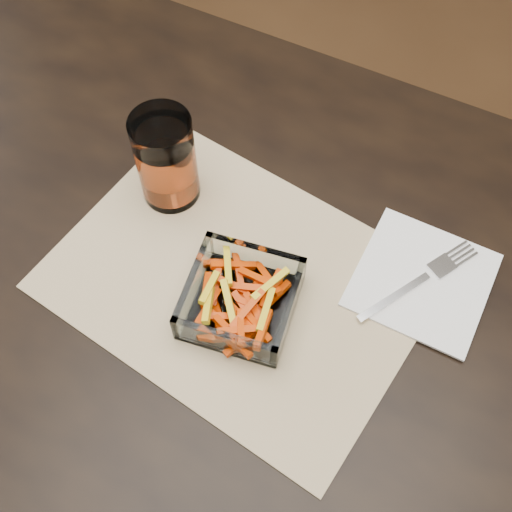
# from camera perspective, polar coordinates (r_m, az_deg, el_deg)

# --- Properties ---
(dining_table) EXTENTS (1.60, 0.90, 0.75)m
(dining_table) POSITION_cam_1_polar(r_m,az_deg,el_deg) (0.88, -0.40, -7.14)
(dining_table) COLOR black
(dining_table) RESTS_ON ground
(placemat) EXTENTS (0.49, 0.39, 0.00)m
(placemat) POSITION_cam_1_polar(r_m,az_deg,el_deg) (0.81, -1.66, -2.21)
(placemat) COLOR tan
(placemat) RESTS_ON dining_table
(glass_bowl) EXTENTS (0.15, 0.15, 0.05)m
(glass_bowl) POSITION_cam_1_polar(r_m,az_deg,el_deg) (0.78, -1.36, -3.93)
(glass_bowl) COLOR white
(glass_bowl) RESTS_ON placemat
(tumbler) EXTENTS (0.08, 0.08, 0.14)m
(tumbler) POSITION_cam_1_polar(r_m,az_deg,el_deg) (0.84, -7.97, 8.31)
(tumbler) COLOR white
(tumbler) RESTS_ON placemat
(napkin) EXTENTS (0.16, 0.16, 0.00)m
(napkin) POSITION_cam_1_polar(r_m,az_deg,el_deg) (0.84, 14.57, -2.06)
(napkin) COLOR white
(napkin) RESTS_ON placemat
(fork) EXTENTS (0.11, 0.17, 0.00)m
(fork) POSITION_cam_1_polar(r_m,az_deg,el_deg) (0.83, 14.49, -2.03)
(fork) COLOR silver
(fork) RESTS_ON napkin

